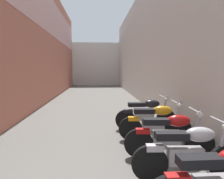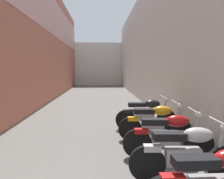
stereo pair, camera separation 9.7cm
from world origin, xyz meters
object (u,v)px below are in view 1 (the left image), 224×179
(motorcycle_third, at_px, (189,151))
(motorcycle_fourth, at_px, (170,134))
(motorcycle_sixth, at_px, (146,113))
(motorcycle_fifth, at_px, (155,121))

(motorcycle_third, bearing_deg, motorcycle_fourth, 90.00)
(motorcycle_third, xyz_separation_m, motorcycle_sixth, (0.00, 3.00, 0.00))
(motorcycle_fourth, relative_size, motorcycle_fifth, 1.00)
(motorcycle_third, bearing_deg, motorcycle_sixth, 90.00)
(motorcycle_fifth, distance_m, motorcycle_sixth, 1.02)
(motorcycle_third, xyz_separation_m, motorcycle_fifth, (-0.00, 1.98, 0.00))
(motorcycle_fourth, bearing_deg, motorcycle_fifth, 90.00)
(motorcycle_fourth, distance_m, motorcycle_sixth, 2.09)
(motorcycle_third, distance_m, motorcycle_sixth, 3.00)
(motorcycle_fourth, distance_m, motorcycle_fifth, 1.07)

